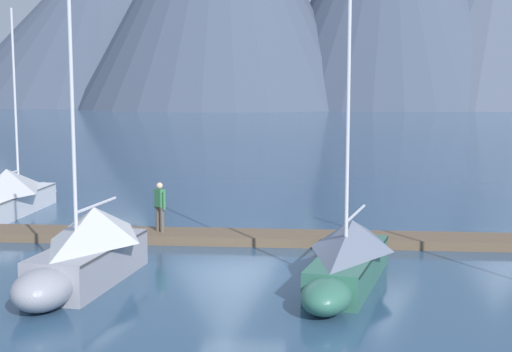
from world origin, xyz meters
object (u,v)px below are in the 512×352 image
sailboat_second_berth (86,250)px  sailboat_mid_dock_port (348,256)px  person_on_dock (160,204)px  sailboat_nearest_berth (12,192)px

sailboat_second_berth → sailboat_mid_dock_port: bearing=3.0°
sailboat_mid_dock_port → person_on_dock: size_ratio=5.44×
person_on_dock → sailboat_second_berth: bearing=-98.7°
sailboat_nearest_berth → sailboat_second_berth: bearing=-58.3°
sailboat_nearest_berth → sailboat_second_berth: size_ratio=1.07×
sailboat_mid_dock_port → sailboat_second_berth: bearing=-177.0°
sailboat_nearest_berth → sailboat_mid_dock_port: bearing=-36.6°
sailboat_second_berth → sailboat_mid_dock_port: sailboat_mid_dock_port is taller
sailboat_nearest_berth → sailboat_second_berth: sailboat_nearest_berth is taller
sailboat_nearest_berth → sailboat_mid_dock_port: (13.18, -9.77, -0.13)m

